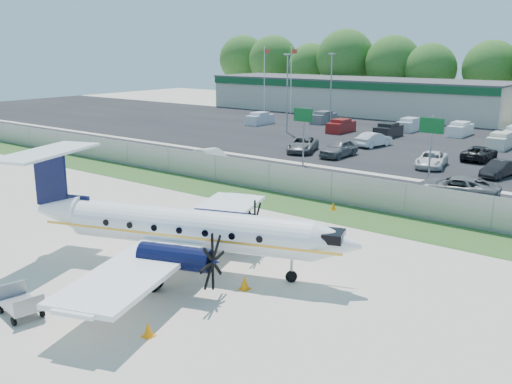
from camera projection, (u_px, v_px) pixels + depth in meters
The scene contains 26 objects.
ground at pixel (177, 266), 26.21m from camera, with size 170.00×170.00×0.00m, color beige.
grass_verge at pixel (315, 209), 35.43m from camera, with size 170.00×4.00×0.02m, color #2D561E.
access_road at pixel (366, 188), 40.81m from camera, with size 170.00×8.00×0.02m, color black.
parking_lot at pixel (463, 148), 56.95m from camera, with size 170.00×32.00×0.02m, color black.
perimeter_fence at pixel (331, 187), 36.72m from camera, with size 120.00×0.06×1.99m.
building_west at pixel (354, 95), 87.37m from camera, with size 46.40×12.40×5.24m.
sign_left at pixel (303, 123), 47.65m from camera, with size 1.80×0.26×5.00m.
sign_mid at pixel (431, 135), 41.16m from camera, with size 1.80×0.26×5.00m.
flagpole_west at pixel (265, 75), 88.30m from camera, with size 1.06×0.12×10.00m.
flagpole_east at pixel (291, 76), 85.35m from camera, with size 1.06×0.12×10.00m.
light_pole_nw at pixel (287, 88), 65.94m from camera, with size 0.90×0.35×9.09m.
light_pole_sw at pixel (331, 84), 73.62m from camera, with size 0.90×0.35×9.09m.
aircraft at pixel (183, 227), 25.48m from camera, with size 16.35×15.93×5.02m.
baggage_cart_far at pixel (21, 304), 21.28m from camera, with size 2.06×1.45×0.99m.
cone_nose at pixel (245, 283), 23.60m from camera, with size 0.41×0.41×0.58m.
cone_port_wing at pixel (148, 329), 19.75m from camera, with size 0.39×0.39×0.56m.
cone_starboard_wing at pixel (333, 206), 35.13m from camera, with size 0.37×0.37×0.53m.
road_car_west at pixel (212, 168), 47.36m from camera, with size 1.67×4.80×1.58m, color beige.
road_car_mid at pixel (454, 199), 37.78m from camera, with size 2.58×5.59×1.55m, color #595B5E.
parked_car_a at pixel (303, 152), 54.80m from camera, with size 2.36×5.12×1.42m, color #595B5E.
parked_car_b at pixel (339, 157), 52.33m from camera, with size 1.88×4.68×1.59m, color #595B5E.
parked_car_c at pixel (431, 167), 47.78m from camera, with size 2.17×4.72×1.31m, color silver.
parked_car_d at pixel (498, 177), 44.13m from camera, with size 1.38×3.95×1.30m, color black.
parked_car_f at pixel (373, 147), 57.77m from camera, with size 1.53×4.39×1.45m, color silver.
parked_car_g at pixel (479, 160), 50.73m from camera, with size 2.16×4.68×1.30m, color black.
far_parking_rows at pixel (478, 142), 60.80m from camera, with size 56.00×10.00×1.60m, color gray, non-canonical shape.
Camera 1 is at (17.86, -17.26, 9.75)m, focal length 40.00 mm.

